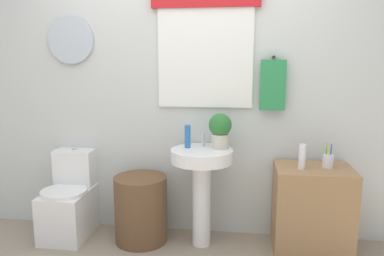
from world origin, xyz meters
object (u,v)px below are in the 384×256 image
Objects in this scene: pedestal_sink at (202,175)px; toothbrush_cup at (328,161)px; lotion_bottle at (302,157)px; toilet at (70,203)px; laundry_hamper at (141,209)px; soap_bottle at (188,136)px; potted_plant at (220,129)px; wooden_cabinet at (312,210)px.

toothbrush_cup is at bearing 1.18° from pedestal_sink.
toilet is at bearing 177.86° from lotion_bottle.
laundry_hamper is at bearing 178.21° from lotion_bottle.
toothbrush_cup is (1.48, 0.02, 0.47)m from laundry_hamper.
lotion_bottle reaches higher than laundry_hamper.
toothbrush_cup is (1.09, -0.03, -0.15)m from soap_bottle.
toothbrush_cup is (0.97, 0.02, 0.15)m from pedestal_sink.
lotion_bottle is (0.77, -0.04, 0.19)m from pedestal_sink.
toothbrush_cup reaches higher than pedestal_sink.
potted_plant reaches higher than laundry_hamper.
pedestal_sink is 4.35× the size of soap_bottle.
pedestal_sink is 0.91m from wooden_cabinet.
wooden_cabinet is 3.73× the size of toothbrush_cup.
lotion_bottle is 1.02× the size of toothbrush_cup.
soap_bottle is at bearing 178.43° from toothbrush_cup.
lotion_bottle is at bearing -158.56° from wooden_cabinet.
pedestal_sink reaches higher than wooden_cabinet.
soap_bottle reaches higher than pedestal_sink.
soap_bottle is (-0.99, 0.05, 0.55)m from wooden_cabinet.
toothbrush_cup is at bearing -0.32° from toilet.
toilet is 3.92× the size of lotion_bottle.
lotion_bottle is at bearing -163.58° from toothbrush_cup.
wooden_cabinet is at bearing -2.89° from soap_bottle.
wooden_cabinet is 3.73× the size of soap_bottle.
toilet is 4.02× the size of soap_bottle.
toilet is 0.64m from laundry_hamper.
soap_bottle is at bearing 174.22° from lotion_bottle.
laundry_hamper is 3.00× the size of toothbrush_cup.
potted_plant is (1.29, 0.03, 0.68)m from toilet.
toilet is 1.08× the size of wooden_cabinet.
potted_plant is at bearing 5.28° from laundry_hamper.
laundry_hamper is at bearing -172.67° from soap_bottle.
toilet is 1.19m from pedestal_sink.
potted_plant is at bearing 2.20° from soap_bottle.
toilet is at bearing 179.10° from wooden_cabinet.
toilet is 1.20m from soap_bottle.
potted_plant is (0.65, 0.06, 0.68)m from laundry_hamper.
soap_bottle reaches higher than wooden_cabinet.
pedestal_sink is 4.25× the size of lotion_bottle.
lotion_bottle is (0.63, -0.10, -0.18)m from potted_plant.
potted_plant is 1.52× the size of toothbrush_cup.
laundry_hamper is at bearing -179.23° from toothbrush_cup.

